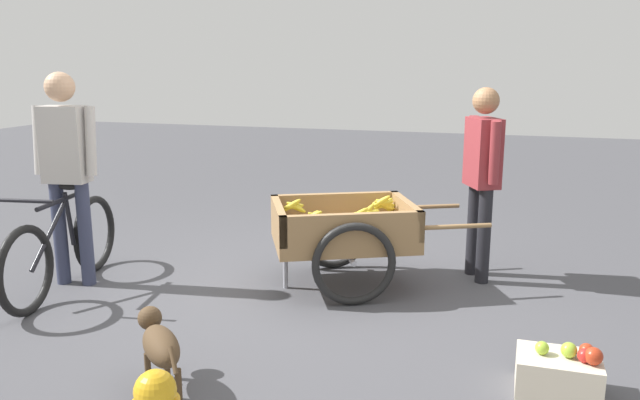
{
  "coord_description": "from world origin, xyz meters",
  "views": [
    {
      "loc": [
        -1.49,
        4.33,
        1.79
      ],
      "look_at": [
        -0.08,
        -0.15,
        0.75
      ],
      "focal_mm": 35.16,
      "sensor_mm": 36.0,
      "label": 1
    }
  ],
  "objects_px": {
    "dog": "(159,343)",
    "apple_crate": "(559,373)",
    "vendor_person": "(482,167)",
    "cyclist_person": "(66,159)",
    "fruit_cart": "(344,233)",
    "bicycle": "(63,248)"
  },
  "relations": [
    {
      "from": "dog",
      "to": "apple_crate",
      "type": "bearing_deg",
      "value": -164.32
    },
    {
      "from": "vendor_person",
      "to": "cyclist_person",
      "type": "xyz_separation_m",
      "value": [
        3.14,
        1.13,
        0.09
      ]
    },
    {
      "from": "apple_crate",
      "to": "fruit_cart",
      "type": "bearing_deg",
      "value": -39.77
    },
    {
      "from": "bicycle",
      "to": "apple_crate",
      "type": "distance_m",
      "value": 3.71
    },
    {
      "from": "vendor_person",
      "to": "bicycle",
      "type": "relative_size",
      "value": 0.97
    },
    {
      "from": "vendor_person",
      "to": "cyclist_person",
      "type": "distance_m",
      "value": 3.34
    },
    {
      "from": "bicycle",
      "to": "dog",
      "type": "bearing_deg",
      "value": 143.87
    },
    {
      "from": "bicycle",
      "to": "fruit_cart",
      "type": "bearing_deg",
      "value": -159.54
    },
    {
      "from": "vendor_person",
      "to": "cyclist_person",
      "type": "relative_size",
      "value": 0.93
    },
    {
      "from": "bicycle",
      "to": "dog",
      "type": "distance_m",
      "value": 1.92
    },
    {
      "from": "vendor_person",
      "to": "dog",
      "type": "distance_m",
      "value": 2.95
    },
    {
      "from": "vendor_person",
      "to": "apple_crate",
      "type": "height_order",
      "value": "vendor_person"
    },
    {
      "from": "fruit_cart",
      "to": "bicycle",
      "type": "relative_size",
      "value": 1.1
    },
    {
      "from": "apple_crate",
      "to": "bicycle",
      "type": "bearing_deg",
      "value": -8.34
    },
    {
      "from": "cyclist_person",
      "to": "apple_crate",
      "type": "relative_size",
      "value": 3.9
    },
    {
      "from": "vendor_person",
      "to": "bicycle",
      "type": "xyz_separation_m",
      "value": [
        3.11,
        1.28,
        -0.6
      ]
    },
    {
      "from": "fruit_cart",
      "to": "bicycle",
      "type": "height_order",
      "value": "bicycle"
    },
    {
      "from": "fruit_cart",
      "to": "dog",
      "type": "bearing_deg",
      "value": 74.35
    },
    {
      "from": "dog",
      "to": "apple_crate",
      "type": "relative_size",
      "value": 1.16
    },
    {
      "from": "vendor_person",
      "to": "bicycle",
      "type": "distance_m",
      "value": 3.42
    },
    {
      "from": "vendor_person",
      "to": "bicycle",
      "type": "height_order",
      "value": "vendor_person"
    },
    {
      "from": "bicycle",
      "to": "apple_crate",
      "type": "xyz_separation_m",
      "value": [
        -3.67,
        0.54,
        -0.23
      ]
    }
  ]
}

